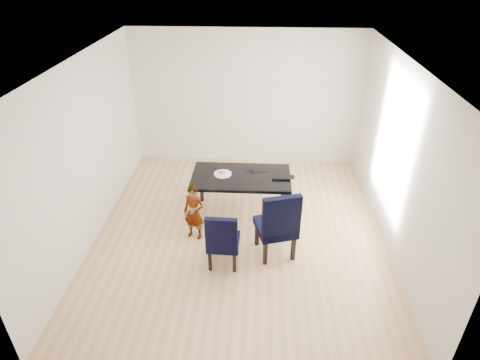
# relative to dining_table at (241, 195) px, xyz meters

# --- Properties ---
(floor) EXTENTS (4.50, 5.00, 0.01)m
(floor) POSITION_rel_dining_table_xyz_m (0.00, -0.50, -0.38)
(floor) COLOR tan
(floor) RESTS_ON ground
(ceiling) EXTENTS (4.50, 5.00, 0.01)m
(ceiling) POSITION_rel_dining_table_xyz_m (0.00, -0.50, 2.33)
(ceiling) COLOR white
(ceiling) RESTS_ON wall_back
(wall_back) EXTENTS (4.50, 0.01, 2.70)m
(wall_back) POSITION_rel_dining_table_xyz_m (0.00, 2.00, 0.98)
(wall_back) COLOR silver
(wall_back) RESTS_ON ground
(wall_front) EXTENTS (4.50, 0.01, 2.70)m
(wall_front) POSITION_rel_dining_table_xyz_m (0.00, -3.00, 0.98)
(wall_front) COLOR white
(wall_front) RESTS_ON ground
(wall_left) EXTENTS (0.01, 5.00, 2.70)m
(wall_left) POSITION_rel_dining_table_xyz_m (-2.25, -0.50, 0.98)
(wall_left) COLOR beige
(wall_left) RESTS_ON ground
(wall_right) EXTENTS (0.01, 5.00, 2.70)m
(wall_right) POSITION_rel_dining_table_xyz_m (2.25, -0.50, 0.98)
(wall_right) COLOR silver
(wall_right) RESTS_ON ground
(dining_table) EXTENTS (1.60, 0.90, 0.75)m
(dining_table) POSITION_rel_dining_table_xyz_m (0.00, 0.00, 0.00)
(dining_table) COLOR black
(dining_table) RESTS_ON floor
(chair_left) EXTENTS (0.45, 0.47, 0.90)m
(chair_left) POSITION_rel_dining_table_xyz_m (-0.18, -1.22, 0.08)
(chair_left) COLOR black
(chair_left) RESTS_ON floor
(chair_right) EXTENTS (0.67, 0.68, 1.12)m
(chair_right) POSITION_rel_dining_table_xyz_m (0.55, -0.95, 0.18)
(chair_right) COLOR black
(chair_right) RESTS_ON floor
(child) EXTENTS (0.38, 0.31, 0.92)m
(child) POSITION_rel_dining_table_xyz_m (-0.69, -0.65, 0.08)
(child) COLOR orange
(child) RESTS_ON floor
(plate) EXTENTS (0.37, 0.37, 0.02)m
(plate) POSITION_rel_dining_table_xyz_m (-0.30, 0.04, 0.38)
(plate) COLOR silver
(plate) RESTS_ON dining_table
(sandwich) EXTENTS (0.14, 0.10, 0.05)m
(sandwich) POSITION_rel_dining_table_xyz_m (-0.32, 0.04, 0.42)
(sandwich) COLOR #B3853F
(sandwich) RESTS_ON plate
(laptop) EXTENTS (0.37, 0.24, 0.03)m
(laptop) POSITION_rel_dining_table_xyz_m (0.68, 0.01, 0.39)
(laptop) COLOR black
(laptop) RESTS_ON dining_table
(cable_tangle) EXTENTS (0.18, 0.18, 0.01)m
(cable_tangle) POSITION_rel_dining_table_xyz_m (0.14, 0.12, 0.38)
(cable_tangle) COLOR black
(cable_tangle) RESTS_ON dining_table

